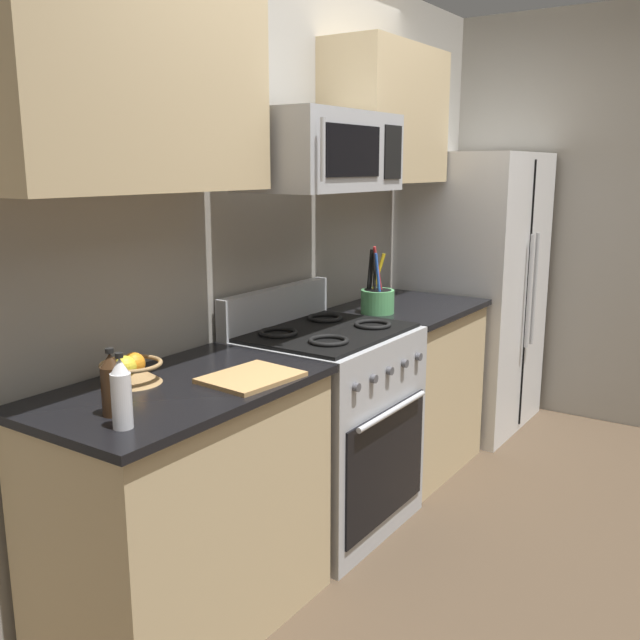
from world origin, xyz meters
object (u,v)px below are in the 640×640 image
range_oven (326,427)px  bottle_soy (112,385)px  microwave (321,152)px  refrigerator (473,291)px  cutting_board (251,377)px  utensil_crock (377,299)px  bottle_vinegar (121,394)px  fruit_basket (131,370)px

range_oven → bottle_soy: bottle_soy is taller
range_oven → microwave: 1.22m
range_oven → refrigerator: refrigerator is taller
refrigerator → cutting_board: size_ratio=5.41×
utensil_crock → bottle_soy: (-1.75, -0.09, 0.02)m
refrigerator → utensil_crock: size_ratio=5.04×
cutting_board → microwave: bearing=14.8°
bottle_soy → bottle_vinegar: bearing=-117.1°
refrigerator → bottle_vinegar: refrigerator is taller
bottle_vinegar → range_oven: bearing=7.1°
bottle_vinegar → refrigerator: bearing=2.8°
utensil_crock → fruit_basket: bearing=175.6°
bottle_soy → refrigerator: bearing=0.7°
cutting_board → bottle_soy: size_ratio=1.55×
refrigerator → bottle_soy: 2.90m
refrigerator → bottle_soy: refrigerator is taller
range_oven → cutting_board: bearing=-167.2°
microwave → bottle_soy: size_ratio=3.56×
range_oven → cutting_board: range_oven is taller
microwave → bottle_vinegar: 1.47m
cutting_board → bottle_vinegar: (-0.56, 0.00, 0.09)m
range_oven → utensil_crock: bearing=3.9°
fruit_basket → bottle_vinegar: bearing=-134.3°
refrigerator → microwave: bearing=178.5°
range_oven → fruit_basket: size_ratio=5.11×
refrigerator → bottle_soy: size_ratio=8.36×
microwave → utensil_crock: microwave is taller
cutting_board → bottle_soy: 0.53m
microwave → utensil_crock: bearing=1.0°
microwave → utensil_crock: (0.52, 0.01, -0.71)m
microwave → bottle_soy: microwave is taller
bottle_vinegar → utensil_crock: bearing=6.2°
range_oven → fruit_basket: (-0.98, 0.15, 0.48)m
refrigerator → microwave: microwave is taller
range_oven → microwave: bearing=90.1°
utensil_crock → fruit_basket: 1.51m
fruit_basket → bottle_vinegar: (-0.30, -0.31, 0.06)m
fruit_basket → bottle_soy: 0.33m
bottle_soy → utensil_crock: bearing=2.9°
microwave → cutting_board: bearing=-165.2°
bottle_vinegar → microwave: bearing=8.2°
refrigerator → fruit_basket: refrigerator is taller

